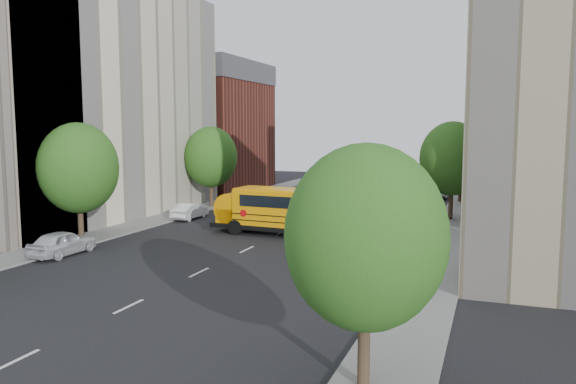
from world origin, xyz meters
The scene contains 21 objects.
ground centered at (0.00, 0.00, 0.00)m, with size 120.00×120.00×0.00m, color black.
sidewalk_left centered at (-11.50, 5.00, 0.06)m, with size 3.00×80.00×0.12m, color slate.
sidewalk_right centered at (11.50, 5.00, 0.06)m, with size 3.00×80.00×0.12m, color slate.
lane_markings centered at (0.00, 10.00, 0.01)m, with size 0.15×64.00×0.01m, color silver.
building_left_cream centered at (-18.00, 6.00, 10.00)m, with size 10.00×26.00×20.00m, color beige.
building_left_redbrick centered at (-18.00, 28.00, 6.50)m, with size 10.00×15.00×13.00m, color maroon.
building_right_far centered at (18.00, 20.00, 9.00)m, with size 10.00×22.00×18.00m, color tan.
building_right_sidewall centered at (18.00, 9.00, 9.00)m, with size 10.10×0.30×18.00m, color brown.
street_tree_1 centered at (-11.00, -4.00, 4.95)m, with size 5.12×5.12×7.90m.
street_tree_2 centered at (-11.00, 14.00, 4.83)m, with size 4.99×4.99×7.71m.
street_tree_3 centered at (11.00, -18.00, 4.45)m, with size 4.61×4.61×7.11m.
street_tree_4 centered at (11.00, 14.00, 5.08)m, with size 5.25×5.25×8.10m.
street_tree_5 centered at (11.00, 26.00, 4.70)m, with size 4.86×4.86×7.51m.
school_bus centered at (1.06, 3.21, 1.89)m, with size 12.18×3.67×3.39m.
safari_truck centered at (7.54, 4.33, 1.29)m, with size 6.00×3.91×2.43m.
parked_car_0 centered at (-9.60, -7.25, 0.76)m, with size 1.79×4.45×1.52m, color silver.
parked_car_1 centered at (-9.45, 7.25, 0.68)m, with size 1.44×4.13×1.36m, color white.
parked_car_2 centered at (-9.60, 18.31, 0.71)m, with size 2.35×5.09×1.42m, color black.
parked_car_3 centered at (9.60, -8.16, 0.64)m, with size 1.79×4.39×1.27m, color maroon.
parked_car_4 centered at (8.80, 10.63, 0.75)m, with size 1.76×4.37×1.49m, color #384562.
parked_car_5 centered at (8.80, 29.38, 0.77)m, with size 1.62×4.66×1.53m, color gray.
Camera 1 is at (14.34, -33.24, 7.48)m, focal length 35.00 mm.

